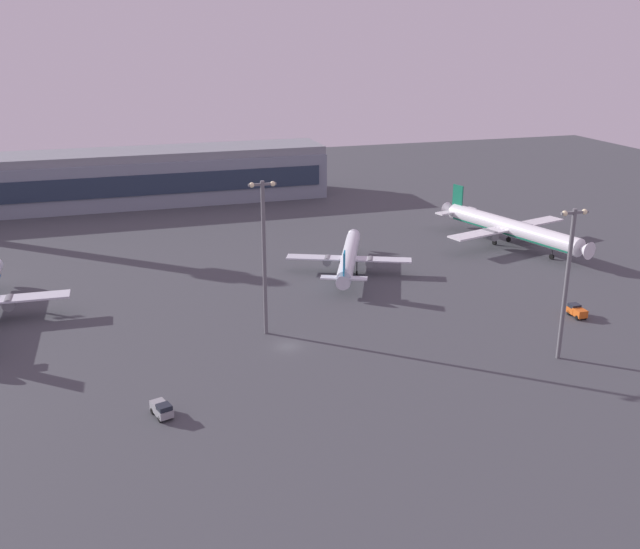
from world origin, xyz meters
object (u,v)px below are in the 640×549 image
object	(u,v)px
apron_light_west	(567,275)
baggage_tractor	(577,311)
airplane_taxiway_distant	(510,228)
cargo_loader	(162,409)
apron_light_east	(264,249)
airplane_far_stand	(349,258)

from	to	relation	value
apron_light_west	baggage_tractor	bearing A→B (deg)	45.87
airplane_taxiway_distant	cargo_loader	bearing A→B (deg)	17.75
airplane_taxiway_distant	apron_light_east	size ratio (longest dim) A/B	1.67
baggage_tractor	apron_light_west	world-z (taller)	apron_light_west
cargo_loader	apron_light_east	size ratio (longest dim) A/B	0.16
airplane_far_stand	cargo_loader	xyz separation A→B (m)	(-46.36, -52.23, -2.30)
airplane_taxiway_distant	baggage_tractor	world-z (taller)	airplane_taxiway_distant
baggage_tractor	apron_light_east	bearing A→B (deg)	172.10
airplane_far_stand	apron_light_west	xyz separation A→B (m)	(18.30, -52.40, 11.07)
cargo_loader	baggage_tractor	bearing A→B (deg)	173.38
cargo_loader	airplane_taxiway_distant	bearing A→B (deg)	-163.74
airplane_taxiway_distant	cargo_loader	size ratio (longest dim) A/B	10.24
baggage_tractor	airplane_taxiway_distant	bearing A→B (deg)	75.88
airplane_taxiway_distant	apron_light_west	bearing A→B (deg)	50.27
apron_light_east	apron_light_west	xyz separation A→B (m)	(43.90, -24.46, -1.19)
apron_light_east	apron_light_west	distance (m)	50.27
airplane_far_stand	apron_light_east	distance (m)	39.83
airplane_taxiway_distant	apron_light_east	xyz separation A→B (m)	(-71.07, -35.94, 11.16)
airplane_far_stand	apron_light_west	distance (m)	56.60
cargo_loader	apron_light_east	bearing A→B (deg)	-147.52
airplane_taxiway_distant	apron_light_east	bearing A→B (deg)	11.32
airplane_far_stand	cargo_loader	distance (m)	69.88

